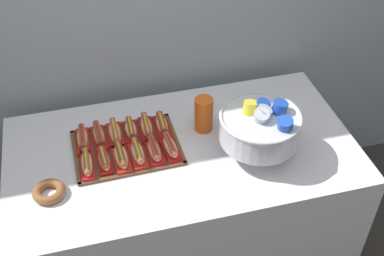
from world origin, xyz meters
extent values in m
plane|color=#38332D|center=(0.00, 0.00, 0.00)|extent=(10.00, 10.00, 0.00)
cube|color=silver|center=(0.00, 0.00, 0.42)|extent=(1.60, 0.86, 0.75)
cylinder|color=black|center=(-0.68, 0.31, 0.02)|extent=(0.05, 0.05, 0.04)
cylinder|color=black|center=(0.68, 0.31, 0.02)|extent=(0.05, 0.05, 0.04)
cube|color=brown|center=(-0.25, 0.06, 0.80)|extent=(0.49, 0.37, 0.01)
cube|color=brown|center=(-0.24, -0.11, 0.81)|extent=(0.48, 0.03, 0.01)
cube|color=brown|center=(-0.25, 0.23, 0.81)|extent=(0.48, 0.03, 0.01)
cube|color=brown|center=(-0.48, 0.06, 0.81)|extent=(0.02, 0.36, 0.01)
cube|color=brown|center=(-0.01, 0.07, 0.81)|extent=(0.02, 0.36, 0.01)
cube|color=red|center=(-0.43, -0.02, 0.81)|extent=(0.06, 0.18, 0.02)
ellipsoid|color=beige|center=(-0.43, -0.02, 0.83)|extent=(0.05, 0.17, 0.04)
cylinder|color=#A8563D|center=(-0.43, -0.02, 0.84)|extent=(0.03, 0.16, 0.03)
cylinder|color=yellow|center=(-0.43, -0.02, 0.85)|extent=(0.01, 0.14, 0.01)
cube|color=#B21414|center=(-0.36, -0.02, 0.81)|extent=(0.07, 0.16, 0.02)
ellipsoid|color=tan|center=(-0.36, -0.02, 0.83)|extent=(0.05, 0.14, 0.04)
cylinder|color=brown|center=(-0.36, -0.02, 0.84)|extent=(0.04, 0.13, 0.03)
cylinder|color=yellow|center=(-0.36, -0.02, 0.86)|extent=(0.01, 0.11, 0.01)
cube|color=red|center=(-0.28, -0.02, 0.81)|extent=(0.07, 0.18, 0.02)
ellipsoid|color=beige|center=(-0.28, -0.02, 0.83)|extent=(0.06, 0.17, 0.04)
cylinder|color=brown|center=(-0.28, -0.02, 0.85)|extent=(0.04, 0.16, 0.03)
cylinder|color=yellow|center=(-0.28, -0.02, 0.86)|extent=(0.01, 0.13, 0.01)
cube|color=red|center=(-0.21, -0.02, 0.81)|extent=(0.07, 0.17, 0.02)
ellipsoid|color=#E0BC7F|center=(-0.21, -0.02, 0.84)|extent=(0.06, 0.16, 0.04)
cylinder|color=#A8563D|center=(-0.21, -0.02, 0.85)|extent=(0.03, 0.16, 0.03)
cylinder|color=yellow|center=(-0.21, -0.02, 0.86)|extent=(0.01, 0.13, 0.01)
cube|color=red|center=(-0.13, -0.02, 0.81)|extent=(0.06, 0.17, 0.02)
ellipsoid|color=#E0BC7F|center=(-0.13, -0.02, 0.83)|extent=(0.05, 0.15, 0.04)
cylinder|color=#9E4C38|center=(-0.13, -0.02, 0.84)|extent=(0.03, 0.15, 0.03)
cylinder|color=red|center=(-0.13, -0.02, 0.86)|extent=(0.01, 0.13, 0.01)
cube|color=#B21414|center=(-0.06, -0.02, 0.81)|extent=(0.08, 0.17, 0.02)
ellipsoid|color=tan|center=(-0.06, -0.02, 0.83)|extent=(0.06, 0.16, 0.04)
cylinder|color=#A8563D|center=(-0.06, -0.02, 0.85)|extent=(0.04, 0.15, 0.03)
cylinder|color=red|center=(-0.06, -0.02, 0.86)|extent=(0.02, 0.13, 0.01)
cube|color=red|center=(-0.44, 0.14, 0.81)|extent=(0.06, 0.18, 0.02)
ellipsoid|color=#E0BC7F|center=(-0.44, 0.14, 0.83)|extent=(0.05, 0.16, 0.04)
cylinder|color=#9E4C38|center=(-0.44, 0.14, 0.85)|extent=(0.03, 0.16, 0.03)
cylinder|color=red|center=(-0.44, 0.14, 0.86)|extent=(0.01, 0.13, 0.01)
cube|color=red|center=(-0.36, 0.14, 0.81)|extent=(0.07, 0.17, 0.02)
ellipsoid|color=tan|center=(-0.36, 0.14, 0.83)|extent=(0.06, 0.16, 0.04)
cylinder|color=#9E4C38|center=(-0.36, 0.14, 0.85)|extent=(0.04, 0.16, 0.03)
cylinder|color=red|center=(-0.36, 0.14, 0.86)|extent=(0.01, 0.13, 0.01)
cube|color=red|center=(-0.29, 0.14, 0.81)|extent=(0.07, 0.18, 0.02)
ellipsoid|color=tan|center=(-0.29, 0.14, 0.83)|extent=(0.05, 0.17, 0.04)
cylinder|color=#A8563D|center=(-0.29, 0.14, 0.84)|extent=(0.03, 0.17, 0.03)
cylinder|color=yellow|center=(-0.29, 0.14, 0.86)|extent=(0.01, 0.14, 0.01)
cube|color=#B21414|center=(-0.21, 0.15, 0.81)|extent=(0.07, 0.16, 0.02)
ellipsoid|color=#E0BC7F|center=(-0.21, 0.15, 0.83)|extent=(0.05, 0.14, 0.04)
cylinder|color=brown|center=(-0.21, 0.15, 0.85)|extent=(0.03, 0.14, 0.03)
cylinder|color=yellow|center=(-0.21, 0.15, 0.86)|extent=(0.01, 0.12, 0.01)
cube|color=#B21414|center=(-0.14, 0.15, 0.81)|extent=(0.07, 0.18, 0.02)
ellipsoid|color=tan|center=(-0.14, 0.15, 0.83)|extent=(0.06, 0.17, 0.04)
cylinder|color=#9E4C38|center=(-0.14, 0.15, 0.84)|extent=(0.03, 0.17, 0.03)
cylinder|color=yellow|center=(-0.14, 0.15, 0.86)|extent=(0.01, 0.14, 0.01)
cube|color=red|center=(-0.06, 0.15, 0.81)|extent=(0.06, 0.16, 0.02)
ellipsoid|color=beige|center=(-0.06, 0.15, 0.83)|extent=(0.05, 0.15, 0.04)
cylinder|color=brown|center=(-0.06, 0.15, 0.84)|extent=(0.04, 0.14, 0.03)
cylinder|color=yellow|center=(-0.06, 0.15, 0.86)|extent=(0.01, 0.12, 0.01)
cylinder|color=silver|center=(0.32, -0.11, 0.80)|extent=(0.18, 0.18, 0.02)
cone|color=silver|center=(0.32, -0.11, 0.85)|extent=(0.06, 0.06, 0.07)
cylinder|color=silver|center=(0.32, -0.11, 0.94)|extent=(0.35, 0.35, 0.12)
torus|color=silver|center=(0.32, -0.11, 1.00)|extent=(0.36, 0.36, 0.02)
cylinder|color=#1E47B2|center=(0.41, -0.10, 0.99)|extent=(0.09, 0.07, 0.13)
cylinder|color=#1E47B2|center=(0.34, -0.06, 0.99)|extent=(0.11, 0.12, 0.15)
cylinder|color=yellow|center=(0.29, -0.07, 0.99)|extent=(0.10, 0.11, 0.14)
cylinder|color=#B7BCC6|center=(0.32, -0.11, 0.99)|extent=(0.12, 0.10, 0.15)
cylinder|color=#B7BCC6|center=(0.32, -0.12, 0.99)|extent=(0.09, 0.12, 0.15)
cylinder|color=#1E47B2|center=(0.40, -0.20, 0.99)|extent=(0.11, 0.11, 0.13)
cylinder|color=#EA5B19|center=(0.13, 0.11, 0.85)|extent=(0.09, 0.09, 0.11)
cylinder|color=#EA5B19|center=(0.13, 0.11, 0.87)|extent=(0.09, 0.09, 0.11)
cylinder|color=#EA5B19|center=(0.13, 0.11, 0.89)|extent=(0.09, 0.09, 0.11)
cylinder|color=#EA5B19|center=(0.13, 0.11, 0.91)|extent=(0.09, 0.09, 0.11)
torus|color=brown|center=(-0.60, -0.14, 0.81)|extent=(0.14, 0.14, 0.04)
camera|label=1|loc=(-0.38, -1.62, 2.35)|focal=46.34mm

